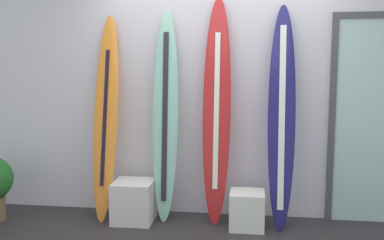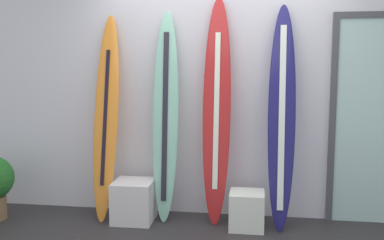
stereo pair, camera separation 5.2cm
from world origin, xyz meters
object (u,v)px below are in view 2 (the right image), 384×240
at_px(surfboard_crimson, 217,112).
at_px(display_block_center, 134,201).
at_px(surfboard_sunset, 106,119).
at_px(surfboard_seafoam, 165,118).
at_px(surfboard_navy, 282,117).
at_px(display_block_left, 247,210).

height_order(surfboard_crimson, display_block_center, surfboard_crimson).
distance_m(surfboard_sunset, surfboard_seafoam, 0.61).
bearing_deg(surfboard_crimson, surfboard_sunset, -177.78).
xyz_separation_m(surfboard_sunset, surfboard_navy, (1.77, -0.01, 0.05)).
xyz_separation_m(display_block_left, display_block_center, (-1.14, 0.04, 0.03)).
distance_m(surfboard_sunset, surfboard_crimson, 1.14).
height_order(surfboard_sunset, surfboard_seafoam, surfboard_seafoam).
height_order(surfboard_crimson, surfboard_navy, surfboard_crimson).
distance_m(surfboard_sunset, display_block_center, 0.89).
xyz_separation_m(surfboard_crimson, display_block_center, (-0.83, -0.14, -0.91)).
xyz_separation_m(surfboard_crimson, surfboard_navy, (0.63, -0.05, -0.03)).
xyz_separation_m(surfboard_sunset, surfboard_crimson, (1.13, 0.04, 0.08)).
distance_m(surfboard_crimson, surfboard_navy, 0.64).
relative_size(surfboard_navy, display_block_left, 6.02).
distance_m(surfboard_seafoam, surfboard_crimson, 0.53).
distance_m(surfboard_seafoam, display_block_left, 1.22).
distance_m(surfboard_navy, display_block_left, 0.97).
bearing_deg(display_block_left, surfboard_crimson, 151.40).
relative_size(surfboard_seafoam, surfboard_navy, 0.98).
height_order(surfboard_seafoam, surfboard_navy, surfboard_navy).
height_order(surfboard_sunset, surfboard_crimson, surfboard_crimson).
relative_size(surfboard_crimson, surfboard_navy, 1.04).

